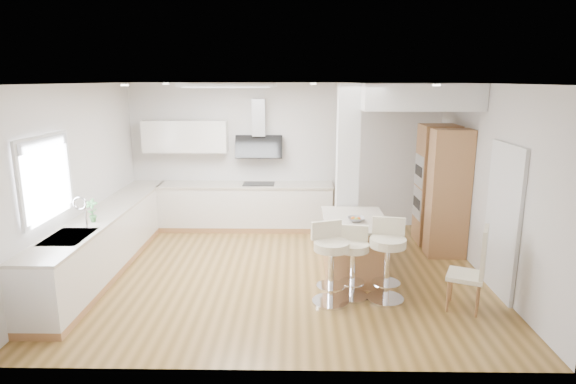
{
  "coord_description": "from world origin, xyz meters",
  "views": [
    {
      "loc": [
        0.21,
        -6.8,
        2.86
      ],
      "look_at": [
        0.09,
        0.4,
        1.17
      ],
      "focal_mm": 30.0,
      "sensor_mm": 36.0,
      "label": 1
    }
  ],
  "objects_px": {
    "bar_stool_a": "(331,259)",
    "bar_stool_b": "(353,259)",
    "dining_chair": "(474,266)",
    "bar_stool_c": "(387,256)",
    "peninsula": "(354,245)"
  },
  "relations": [
    {
      "from": "bar_stool_a",
      "to": "bar_stool_b",
      "type": "bearing_deg",
      "value": 9.46
    },
    {
      "from": "bar_stool_b",
      "to": "dining_chair",
      "type": "distance_m",
      "value": 1.51
    },
    {
      "from": "bar_stool_a",
      "to": "dining_chair",
      "type": "height_order",
      "value": "dining_chair"
    },
    {
      "from": "bar_stool_a",
      "to": "bar_stool_c",
      "type": "bearing_deg",
      "value": -12.5
    },
    {
      "from": "peninsula",
      "to": "bar_stool_c",
      "type": "bearing_deg",
      "value": -70.25
    },
    {
      "from": "dining_chair",
      "to": "peninsula",
      "type": "bearing_deg",
      "value": 162.43
    },
    {
      "from": "bar_stool_a",
      "to": "bar_stool_b",
      "type": "relative_size",
      "value": 1.11
    },
    {
      "from": "bar_stool_c",
      "to": "dining_chair",
      "type": "bearing_deg",
      "value": -4.81
    },
    {
      "from": "bar_stool_b",
      "to": "dining_chair",
      "type": "bearing_deg",
      "value": -5.09
    },
    {
      "from": "bar_stool_a",
      "to": "peninsula",
      "type": "bearing_deg",
      "value": 47.55
    },
    {
      "from": "peninsula",
      "to": "bar_stool_b",
      "type": "relative_size",
      "value": 1.46
    },
    {
      "from": "peninsula",
      "to": "bar_stool_a",
      "type": "distance_m",
      "value": 1.11
    },
    {
      "from": "bar_stool_a",
      "to": "bar_stool_b",
      "type": "height_order",
      "value": "bar_stool_a"
    },
    {
      "from": "bar_stool_b",
      "to": "dining_chair",
      "type": "relative_size",
      "value": 0.87
    },
    {
      "from": "bar_stool_b",
      "to": "dining_chair",
      "type": "height_order",
      "value": "dining_chair"
    }
  ]
}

